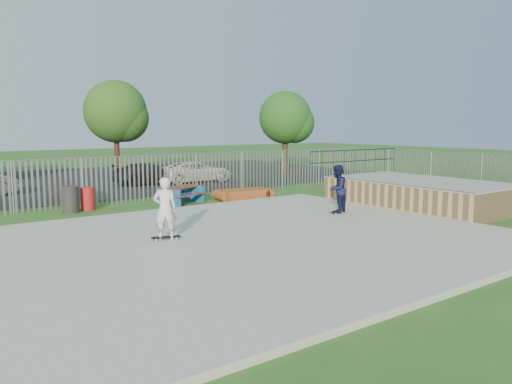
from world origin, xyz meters
TOP-DOWN VIEW (x-y plane):
  - ground at (0.00, 0.00)m, footprint 120.00×120.00m
  - concrete_slab at (0.00, 0.00)m, footprint 15.00×12.00m
  - quarter_pipe at (9.50, 1.04)m, footprint 5.50×7.05m
  - fence at (1.00, 4.59)m, footprint 26.04×16.02m
  - picnic_table at (2.01, 7.51)m, footprint 2.13×1.95m
  - funbox at (4.94, 7.07)m, footprint 2.32×1.39m
  - trash_bin_red at (-1.66, 8.25)m, footprint 0.53×0.53m
  - trash_bin_grey at (-2.37, 8.02)m, footprint 0.60×0.60m
  - parking_lot at (0.00, 19.00)m, footprint 40.00×18.00m
  - car_dark at (3.84, 14.65)m, footprint 4.28×2.14m
  - car_white at (6.56, 14.26)m, footprint 4.41×2.22m
  - tree_mid at (4.15, 20.43)m, footprint 4.02×4.02m
  - tree_right at (14.92, 16.28)m, footprint 3.70×3.70m
  - skateboard_a at (5.16, 1.41)m, footprint 0.82×0.48m
  - skateboard_b at (-1.75, 1.18)m, footprint 0.82×0.43m
  - skater_navy at (5.16, 1.41)m, footprint 1.03×0.93m
  - skater_white at (-1.75, 1.18)m, footprint 0.76×0.66m

SIDE VIEW (x-z plane):
  - ground at x=0.00m, z-range 0.00..0.00m
  - parking_lot at x=0.00m, z-range 0.00..0.02m
  - concrete_slab at x=0.00m, z-range 0.00..0.15m
  - skateboard_a at x=5.16m, z-range 0.15..0.23m
  - skateboard_b at x=-1.75m, z-range 0.15..0.23m
  - funbox at x=4.94m, z-range 0.00..0.44m
  - picnic_table at x=2.01m, z-range 0.01..0.74m
  - trash_bin_red at x=-1.66m, z-range 0.00..0.89m
  - trash_bin_grey at x=-2.37m, z-range 0.00..1.01m
  - quarter_pipe at x=9.50m, z-range -0.54..1.65m
  - car_dark at x=3.84m, z-range 0.02..1.22m
  - car_white at x=6.56m, z-range 0.02..1.22m
  - fence at x=1.00m, z-range 0.00..2.00m
  - skater_navy at x=5.16m, z-range 0.15..1.90m
  - skater_white at x=-1.75m, z-range 0.15..1.90m
  - tree_right at x=14.92m, z-range 0.98..6.69m
  - tree_mid at x=4.15m, z-range 1.08..7.28m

